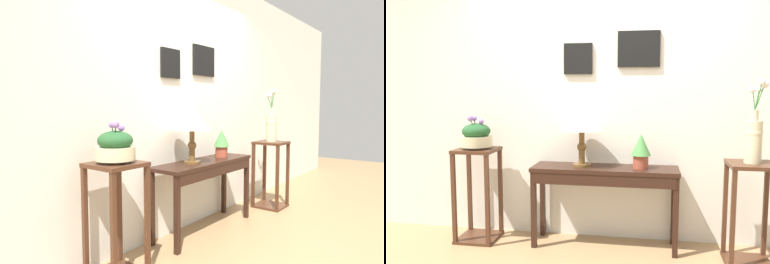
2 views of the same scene
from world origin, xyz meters
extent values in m
cube|color=#9E7A51|center=(0.00, 0.00, 0.00)|extent=(12.00, 12.00, 0.01)
cube|color=silver|center=(0.00, 1.35, 1.40)|extent=(9.00, 0.10, 2.80)
cube|color=black|center=(-0.23, 1.29, 1.71)|extent=(0.27, 0.02, 0.29)
cube|color=#624E57|center=(-0.23, 1.28, 1.71)|extent=(0.21, 0.01, 0.23)
cube|color=black|center=(0.33, 1.29, 1.79)|extent=(0.38, 0.02, 0.33)
cube|color=beige|center=(0.33, 1.28, 1.79)|extent=(0.31, 0.01, 0.26)
cube|color=black|center=(0.05, 1.08, 0.72)|extent=(1.30, 0.37, 0.03)
cube|color=black|center=(0.05, 0.91, 0.65)|extent=(1.24, 0.03, 0.10)
cube|color=black|center=(-0.56, 0.93, 0.35)|extent=(0.04, 0.04, 0.70)
cube|color=black|center=(0.67, 0.93, 0.35)|extent=(0.04, 0.04, 0.70)
cube|color=black|center=(-0.56, 1.23, 0.35)|extent=(0.04, 0.04, 0.70)
cube|color=black|center=(0.67, 1.23, 0.35)|extent=(0.04, 0.04, 0.70)
cylinder|color=brown|center=(-0.15, 1.08, 0.75)|extent=(0.17, 0.17, 0.02)
cylinder|color=brown|center=(-0.15, 1.08, 0.83)|extent=(0.06, 0.06, 0.15)
sphere|color=brown|center=(-0.15, 1.08, 0.91)|extent=(0.09, 0.09, 0.09)
cylinder|color=brown|center=(-0.15, 1.08, 0.99)|extent=(0.05, 0.05, 0.15)
cone|color=beige|center=(-0.15, 1.08, 1.17)|extent=(0.38, 0.38, 0.22)
cylinder|color=#9E4733|center=(0.37, 1.08, 0.79)|extent=(0.13, 0.13, 0.12)
cone|color=#478442|center=(0.37, 1.08, 0.94)|extent=(0.17, 0.17, 0.19)
cube|color=#472819|center=(-1.14, 1.03, 0.86)|extent=(0.37, 0.37, 0.03)
cube|color=#472819|center=(-1.30, 0.87, 0.44)|extent=(0.04, 0.03, 0.82)
cube|color=#472819|center=(-0.98, 0.87, 0.44)|extent=(0.03, 0.03, 0.82)
cube|color=#472819|center=(-1.30, 1.19, 0.44)|extent=(0.04, 0.04, 0.82)
cube|color=#472819|center=(-0.98, 1.19, 0.44)|extent=(0.03, 0.04, 0.82)
cylinder|color=beige|center=(-1.14, 1.03, 0.89)|extent=(0.13, 0.13, 0.02)
cylinder|color=beige|center=(-1.14, 1.03, 0.94)|extent=(0.29, 0.29, 0.10)
ellipsoid|color=#235128|center=(-1.14, 1.03, 1.04)|extent=(0.26, 0.26, 0.14)
cylinder|color=#235128|center=(-1.11, 1.03, 1.06)|extent=(0.06, 0.02, 0.14)
sphere|color=#996BC1|center=(-1.09, 1.03, 1.13)|extent=(0.05, 0.05, 0.05)
cylinder|color=#235128|center=(-1.16, 1.01, 1.08)|extent=(0.04, 0.06, 0.17)
sphere|color=#996BC1|center=(-1.17, 0.99, 1.16)|extent=(0.06, 0.06, 0.06)
cylinder|color=#235128|center=(-1.15, 1.04, 1.08)|extent=(0.03, 0.02, 0.16)
sphere|color=#996BC1|center=(-1.16, 1.04, 1.16)|extent=(0.05, 0.05, 0.05)
cube|color=#472819|center=(1.25, 0.89, 0.83)|extent=(0.37, 0.37, 0.03)
cube|color=#472819|center=(1.25, 0.89, 0.01)|extent=(0.37, 0.37, 0.03)
cube|color=#472819|center=(1.09, 0.73, 0.42)|extent=(0.04, 0.03, 0.78)
cube|color=#472819|center=(1.41, 0.73, 0.42)|extent=(0.04, 0.03, 0.78)
cube|color=#472819|center=(1.09, 1.06, 0.42)|extent=(0.04, 0.04, 0.78)
cube|color=#472819|center=(1.41, 1.06, 0.42)|extent=(0.04, 0.04, 0.78)
cylinder|color=beige|center=(1.25, 0.89, 1.01)|extent=(0.13, 0.13, 0.34)
sphere|color=beige|center=(1.25, 0.89, 1.09)|extent=(0.14, 0.14, 0.14)
cylinder|color=beige|center=(1.25, 0.89, 1.22)|extent=(0.06, 0.06, 0.08)
cylinder|color=#2D662D|center=(1.27, 0.91, 1.34)|extent=(0.04, 0.04, 0.16)
sphere|color=white|center=(1.28, 0.93, 1.42)|extent=(0.04, 0.04, 0.04)
cylinder|color=#2D662D|center=(1.27, 0.88, 1.37)|extent=(0.05, 0.03, 0.22)
sphere|color=white|center=(1.29, 0.87, 1.48)|extent=(0.05, 0.05, 0.05)
cylinder|color=#2D662D|center=(1.29, 0.91, 1.36)|extent=(0.08, 0.03, 0.20)
sphere|color=white|center=(1.32, 0.92, 1.46)|extent=(0.06, 0.06, 0.06)
cylinder|color=#2D662D|center=(1.25, 0.92, 1.35)|extent=(0.02, 0.07, 0.16)
sphere|color=white|center=(1.24, 0.95, 1.43)|extent=(0.06, 0.06, 0.06)
camera|label=1|loc=(-2.78, -0.94, 1.29)|focal=32.00mm
camera|label=2|loc=(0.43, -2.39, 1.43)|focal=36.94mm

